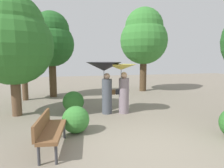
# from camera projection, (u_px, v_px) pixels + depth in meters

# --- Properties ---
(ground_plane) EXTENTS (40.00, 40.00, 0.00)m
(ground_plane) POSITION_uv_depth(u_px,v_px,m) (148.00, 146.00, 4.84)
(ground_plane) COLOR gray
(person_left) EXTENTS (1.36, 1.36, 2.00)m
(person_left) POSITION_uv_depth(u_px,v_px,m) (105.00, 74.00, 7.50)
(person_left) COLOR #474C56
(person_left) RESTS_ON ground
(person_right) EXTENTS (1.16, 1.16, 1.92)m
(person_right) POSITION_uv_depth(u_px,v_px,m) (122.00, 79.00, 7.60)
(person_right) COLOR gray
(person_right) RESTS_ON ground
(park_bench) EXTENTS (0.68, 1.55, 0.83)m
(park_bench) POSITION_uv_depth(u_px,v_px,m) (49.00, 129.00, 4.56)
(park_bench) COLOR #38383D
(park_bench) RESTS_ON ground
(tree_near_left) EXTENTS (2.45, 2.45, 4.68)m
(tree_near_left) POSITION_uv_depth(u_px,v_px,m) (51.00, 40.00, 10.70)
(tree_near_left) COLOR #4C3823
(tree_near_left) RESTS_ON ground
(tree_near_right) EXTENTS (3.04, 3.04, 5.38)m
(tree_near_right) POSITION_uv_depth(u_px,v_px,m) (144.00, 36.00, 12.67)
(tree_near_right) COLOR #4C3823
(tree_near_right) RESTS_ON ground
(tree_mid_left) EXTENTS (1.83, 1.83, 3.51)m
(tree_mid_left) POSITION_uv_depth(u_px,v_px,m) (23.00, 54.00, 9.89)
(tree_mid_left) COLOR brown
(tree_mid_left) RESTS_ON ground
(tree_far_back) EXTENTS (2.87, 2.87, 4.45)m
(tree_far_back) POSITION_uv_depth(u_px,v_px,m) (13.00, 39.00, 7.07)
(tree_far_back) COLOR brown
(tree_far_back) RESTS_ON ground
(bush_path_left) EXTENTS (0.78, 0.78, 0.78)m
(bush_path_left) POSITION_uv_depth(u_px,v_px,m) (76.00, 120.00, 5.65)
(bush_path_left) COLOR #387F33
(bush_path_left) RESTS_ON ground
(bush_path_right) EXTENTS (0.85, 0.85, 0.85)m
(bush_path_right) POSITION_uv_depth(u_px,v_px,m) (73.00, 102.00, 7.86)
(bush_path_right) COLOR #2D6B28
(bush_path_right) RESTS_ON ground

